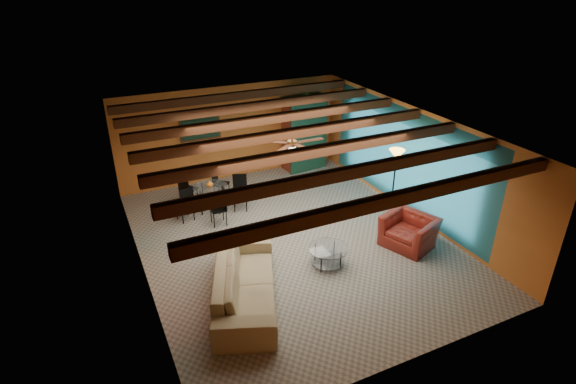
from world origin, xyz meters
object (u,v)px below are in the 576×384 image
dining_table (210,194)px  armoire (304,134)px  coffee_table (328,256)px  vase (209,174)px  sofa (245,282)px  floor_lamp (393,185)px  potted_plant (305,90)px  armchair (409,231)px

dining_table → armoire: (3.43, 1.51, 0.62)m
coffee_table → armoire: bearing=68.4°
armoire → vase: size_ratio=12.11×
sofa → dining_table: size_ratio=1.54×
dining_table → vase: size_ratio=9.97×
floor_lamp → coffee_table: bearing=-156.1°
dining_table → armoire: size_ratio=0.82×
sofa → floor_lamp: 4.58m
dining_table → potted_plant: potted_plant is taller
dining_table → armoire: armoire is taller
armchair → dining_table: dining_table is taller
vase → armchair: bearing=-44.6°
armoire → potted_plant: potted_plant is taller
coffee_table → armoire: size_ratio=0.38×
coffee_table → floor_lamp: 2.70m
coffee_table → floor_lamp: (2.38, 1.06, 0.70)m
armoire → vase: armoire is taller
armchair → sofa: bearing=-107.8°
floor_lamp → potted_plant: size_ratio=3.76×
armoire → potted_plant: 1.33m
potted_plant → vase: (-3.43, -1.51, -1.39)m
dining_table → potted_plant: 4.22m
coffee_table → dining_table: 3.69m
dining_table → coffee_table: bearing=-66.0°
coffee_table → floor_lamp: size_ratio=0.45×
coffee_table → dining_table: bearing=114.0°
coffee_table → potted_plant: bearing=68.4°
dining_table → floor_lamp: bearing=-30.7°
dining_table → potted_plant: (3.43, 1.51, 1.95)m
armchair → dining_table: 4.93m
sofa → dining_table: dining_table is taller
armchair → dining_table: size_ratio=0.61×
sofa → vase: vase is taller
armchair → armoire: size_ratio=0.50×
potted_plant → dining_table: bearing=-156.2°
coffee_table → vase: (-1.49, 3.36, 0.80)m
armoire → armchair: bearing=-95.7°
coffee_table → potted_plant: (1.93, 4.87, 2.20)m
vase → coffee_table: bearing=-66.0°
armchair → armoire: armoire is taller
dining_table → vase: (0.00, 0.00, 0.55)m
sofa → dining_table: 3.72m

